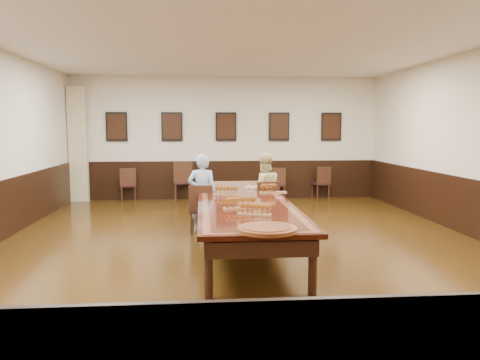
{
  "coord_description": "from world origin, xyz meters",
  "views": [
    {
      "loc": [
        -0.65,
        -7.3,
        1.89
      ],
      "look_at": [
        0.0,
        0.5,
        1.0
      ],
      "focal_mm": 35.0,
      "sensor_mm": 36.0,
      "label": 1
    }
  ],
  "objects": [
    {
      "name": "spare_chair_d",
      "position": [
        2.5,
        4.78,
        0.43
      ],
      "size": [
        0.48,
        0.51,
        0.86
      ],
      "primitive_type": null,
      "rotation": [
        0.0,
        0.0,
        3.34
      ],
      "color": "black",
      "rests_on": "floor"
    },
    {
      "name": "ceiling",
      "position": [
        0.0,
        0.0,
        3.21
      ],
      "size": [
        8.0,
        10.0,
        0.02
      ],
      "primitive_type": "cube",
      "color": "white",
      "rests_on": "floor"
    },
    {
      "name": "carved_platter",
      "position": [
        0.07,
        -2.3,
        0.78
      ],
      "size": [
        0.73,
        0.73,
        0.05
      ],
      "color": "#632C13",
      "rests_on": "conference_table"
    },
    {
      "name": "curtain",
      "position": [
        -3.75,
        4.82,
        1.45
      ],
      "size": [
        0.45,
        0.18,
        2.9
      ],
      "primitive_type": "cube",
      "color": "tan",
      "rests_on": "floor"
    },
    {
      "name": "flight_b",
      "position": [
        0.55,
        0.6,
        0.83
      ],
      "size": [
        0.47,
        0.15,
        0.17
      ],
      "color": "olive",
      "rests_on": "conference_table"
    },
    {
      "name": "wainscoting",
      "position": [
        0.0,
        0.0,
        0.5
      ],
      "size": [
        8.0,
        10.0,
        1.0
      ],
      "color": "black",
      "rests_on": "floor"
    },
    {
      "name": "pink_phone",
      "position": [
        0.6,
        0.01,
        0.76
      ],
      "size": [
        0.14,
        0.16,
        0.01
      ],
      "primitive_type": "cube",
      "rotation": [
        0.0,
        0.0,
        0.67
      ],
      "color": "#F451AB",
      "rests_on": "conference_table"
    },
    {
      "name": "person_woman",
      "position": [
        0.51,
        1.3,
        0.71
      ],
      "size": [
        0.78,
        0.65,
        1.41
      ],
      "primitive_type": "imported",
      "rotation": [
        0.0,
        0.0,
        3.3
      ],
      "color": "beige",
      "rests_on": "floor"
    },
    {
      "name": "wall_front",
      "position": [
        0.0,
        -5.01,
        1.6
      ],
      "size": [
        8.0,
        0.02,
        3.2
      ],
      "primitive_type": "cube",
      "color": "beige",
      "rests_on": "floor"
    },
    {
      "name": "flight_c",
      "position": [
        -0.11,
        -0.9,
        0.83
      ],
      "size": [
        0.49,
        0.24,
        0.18
      ],
      "color": "olive",
      "rests_on": "conference_table"
    },
    {
      "name": "spare_chair_b",
      "position": [
        -1.14,
        4.74,
        0.51
      ],
      "size": [
        0.53,
        0.57,
        1.02
      ],
      "primitive_type": null,
      "rotation": [
        0.0,
        0.0,
        3.25
      ],
      "color": "black",
      "rests_on": "floor"
    },
    {
      "name": "wall_back",
      "position": [
        0.0,
        5.01,
        1.6
      ],
      "size": [
        8.0,
        0.02,
        3.2
      ],
      "primitive_type": "cube",
      "color": "beige",
      "rests_on": "floor"
    },
    {
      "name": "floor",
      "position": [
        0.0,
        0.0,
        -0.01
      ],
      "size": [
        8.0,
        10.0,
        0.02
      ],
      "primitive_type": "cube",
      "color": "black",
      "rests_on": "ground"
    },
    {
      "name": "red_plate_grp",
      "position": [
        0.01,
        -0.02,
        0.76
      ],
      "size": [
        0.18,
        0.18,
        0.02
      ],
      "color": "#B90F0C",
      "rests_on": "conference_table"
    },
    {
      "name": "posters",
      "position": [
        0.0,
        4.94,
        1.9
      ],
      "size": [
        6.14,
        0.04,
        0.74
      ],
      "color": "black",
      "rests_on": "wall_back"
    },
    {
      "name": "flight_d",
      "position": [
        0.04,
        -1.37,
        0.82
      ],
      "size": [
        0.44,
        0.29,
        0.16
      ],
      "color": "olive",
      "rests_on": "conference_table"
    },
    {
      "name": "flight_a",
      "position": [
        -0.24,
        0.43,
        0.82
      ],
      "size": [
        0.44,
        0.22,
        0.16
      ],
      "color": "olive",
      "rests_on": "conference_table"
    },
    {
      "name": "spare_chair_a",
      "position": [
        -2.54,
        4.81,
        0.43
      ],
      "size": [
        0.49,
        0.51,
        0.86
      ],
      "primitive_type": null,
      "rotation": [
        0.0,
        0.0,
        3.36
      ],
      "color": "black",
      "rests_on": "floor"
    },
    {
      "name": "person_man",
      "position": [
        -0.64,
        1.02,
        0.71
      ],
      "size": [
        0.55,
        0.39,
        1.41
      ],
      "primitive_type": "imported",
      "rotation": [
        0.0,
        0.0,
        3.04
      ],
      "color": "#5590D5",
      "rests_on": "floor"
    },
    {
      "name": "chair_woman",
      "position": [
        0.53,
        1.2,
        0.45
      ],
      "size": [
        0.49,
        0.52,
        0.9
      ],
      "primitive_type": null,
      "rotation": [
        0.0,
        0.0,
        3.3
      ],
      "color": "black",
      "rests_on": "floor"
    },
    {
      "name": "chair_man",
      "position": [
        -0.65,
        0.93,
        0.44
      ],
      "size": [
        0.46,
        0.49,
        0.88
      ],
      "primitive_type": null,
      "rotation": [
        0.0,
        0.0,
        3.04
      ],
      "color": "black",
      "rests_on": "floor"
    },
    {
      "name": "spare_chair_c",
      "position": [
        1.36,
        4.69,
        0.42
      ],
      "size": [
        0.49,
        0.52,
        0.85
      ],
      "primitive_type": null,
      "rotation": [
        0.0,
        0.0,
        2.89
      ],
      "color": "black",
      "rests_on": "floor"
    },
    {
      "name": "conference_table",
      "position": [
        0.0,
        0.0,
        0.61
      ],
      "size": [
        1.4,
        5.0,
        0.76
      ],
      "color": "black",
      "rests_on": "floor"
    }
  ]
}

